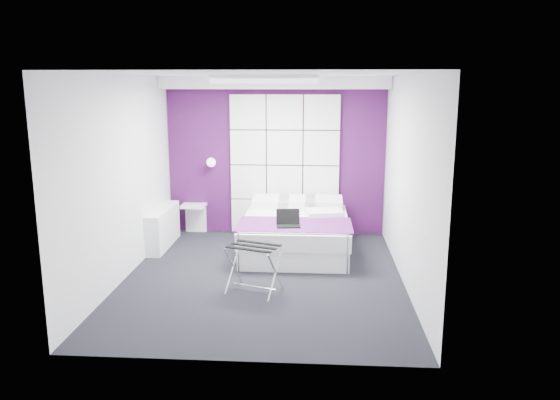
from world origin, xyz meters
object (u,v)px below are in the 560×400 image
luggage_rack (254,269)px  nightstand (194,206)px  wall_lamp (212,162)px  radiator (163,227)px  laptop (288,222)px  bed (296,233)px

luggage_rack → nightstand: bearing=137.1°
wall_lamp → nightstand: (-0.31, -0.04, -0.73)m
radiator → laptop: 2.13m
radiator → luggage_rack: radiator is taller
laptop → radiator: bearing=154.1°
wall_lamp → bed: size_ratio=0.08×
radiator → luggage_rack: size_ratio=2.03×
radiator → bed: bed is taller
nightstand → laptop: size_ratio=1.22×
luggage_rack → laptop: laptop is taller
radiator → laptop: (1.98, -0.70, 0.30)m
radiator → luggage_rack: 2.42m
wall_lamp → luggage_rack: (0.99, -2.55, -0.93)m
radiator → nightstand: radiator is taller
laptop → nightstand: bearing=133.0°
bed → nightstand: bearing=153.8°
bed → laptop: bearing=-97.9°
radiator → nightstand: bearing=65.7°
bed → nightstand: size_ratio=4.89×
wall_lamp → laptop: bearing=-47.4°
luggage_rack → radiator: bearing=152.0°
luggage_rack → laptop: 1.19m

